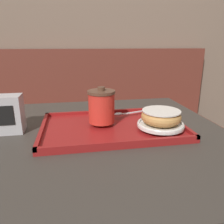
{
  "coord_description": "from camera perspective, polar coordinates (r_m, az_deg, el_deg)",
  "views": [
    {
      "loc": [
        -0.09,
        -0.69,
        1.03
      ],
      "look_at": [
        0.03,
        0.02,
        0.81
      ],
      "focal_mm": 35.0,
      "sensor_mm": 36.0,
      "label": 1
    }
  ],
  "objects": [
    {
      "name": "wall_behind",
      "position": [
        1.8,
        -7.69,
        22.48
      ],
      "size": [
        8.0,
        0.05,
        2.4
      ],
      "color": "#7A6656",
      "rests_on": "ground_plane"
    },
    {
      "name": "booth_bench",
      "position": [
        1.74,
        -1.09,
        -7.09
      ],
      "size": [
        1.63,
        0.44,
        1.0
      ],
      "color": "brown",
      "rests_on": "ground_plane"
    },
    {
      "name": "cafe_table",
      "position": [
        0.85,
        -2.14,
        -16.99
      ],
      "size": [
        0.87,
        0.87,
        0.74
      ],
      "color": "#38332D",
      "rests_on": "ground_plane"
    },
    {
      "name": "serving_tray",
      "position": [
        0.78,
        0.0,
        -3.97
      ],
      "size": [
        0.49,
        0.32,
        0.02
      ],
      "color": "maroon",
      "rests_on": "cafe_table"
    },
    {
      "name": "coffee_cup_front",
      "position": [
        0.77,
        -2.93,
        1.52
      ],
      "size": [
        0.1,
        0.1,
        0.13
      ],
      "color": "red",
      "rests_on": "serving_tray"
    },
    {
      "name": "plate_with_chocolate_donut",
      "position": [
        0.76,
        12.55,
        -3.15
      ],
      "size": [
        0.16,
        0.16,
        0.01
      ],
      "color": "white",
      "rests_on": "serving_tray"
    },
    {
      "name": "donut_chocolate_glazed",
      "position": [
        0.75,
        12.69,
        -1.1
      ],
      "size": [
        0.13,
        0.13,
        0.04
      ],
      "color": "tan",
      "rests_on": "plate_with_chocolate_donut"
    },
    {
      "name": "spoon",
      "position": [
        0.86,
        2.97,
        -0.39
      ],
      "size": [
        0.15,
        0.06,
        0.01
      ],
      "rotation": [
        0.0,
        0.0,
        3.44
      ],
      "color": "silver",
      "rests_on": "serving_tray"
    },
    {
      "name": "napkin_dispenser",
      "position": [
        0.82,
        -25.65,
        -0.52
      ],
      "size": [
        0.1,
        0.07,
        0.13
      ],
      "color": "#B7B7BC",
      "rests_on": "cafe_table"
    }
  ]
}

